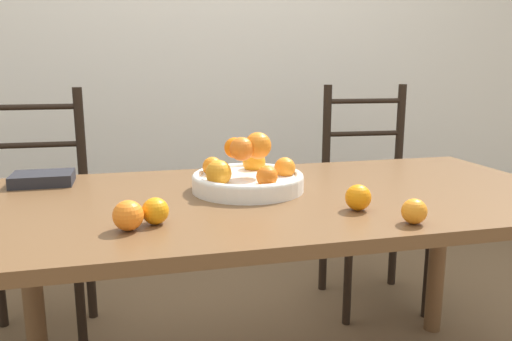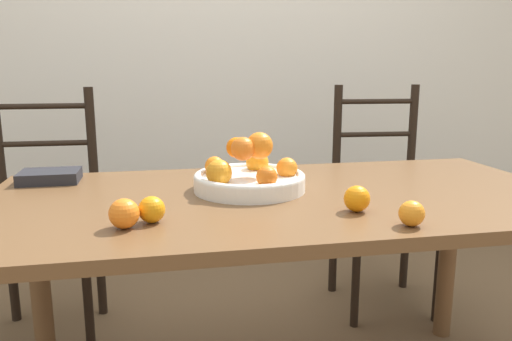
{
  "view_description": "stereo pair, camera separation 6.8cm",
  "coord_description": "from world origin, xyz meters",
  "px_view_note": "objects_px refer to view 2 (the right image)",
  "views": [
    {
      "loc": [
        -0.43,
        -1.4,
        1.13
      ],
      "look_at": [
        -0.09,
        -0.04,
        0.84
      ],
      "focal_mm": 35.0,
      "sensor_mm": 36.0,
      "label": 1
    },
    {
      "loc": [
        -0.37,
        -1.41,
        1.13
      ],
      "look_at": [
        -0.09,
        -0.04,
        0.84
      ],
      "focal_mm": 35.0,
      "sensor_mm": 36.0,
      "label": 2
    }
  ],
  "objects_px": {
    "fruit_bowl": "(249,175)",
    "orange_loose_2": "(412,213)",
    "orange_loose_1": "(124,214)",
    "chair_right": "(382,204)",
    "orange_loose_0": "(357,199)",
    "book_stack": "(50,176)",
    "orange_loose_3": "(152,210)",
    "chair_left": "(44,223)"
  },
  "relations": [
    {
      "from": "fruit_bowl",
      "to": "orange_loose_3",
      "type": "distance_m",
      "value": 0.4
    },
    {
      "from": "fruit_bowl",
      "to": "orange_loose_3",
      "type": "xyz_separation_m",
      "value": [
        -0.29,
        -0.27,
        -0.01
      ]
    },
    {
      "from": "fruit_bowl",
      "to": "orange_loose_1",
      "type": "relative_size",
      "value": 4.76
    },
    {
      "from": "orange_loose_0",
      "to": "chair_left",
      "type": "height_order",
      "value": "chair_left"
    },
    {
      "from": "fruit_bowl",
      "to": "book_stack",
      "type": "distance_m",
      "value": 0.67
    },
    {
      "from": "fruit_bowl",
      "to": "orange_loose_2",
      "type": "relative_size",
      "value": 5.51
    },
    {
      "from": "orange_loose_0",
      "to": "chair_left",
      "type": "relative_size",
      "value": 0.07
    },
    {
      "from": "orange_loose_1",
      "to": "chair_right",
      "type": "bearing_deg",
      "value": 40.22
    },
    {
      "from": "fruit_bowl",
      "to": "orange_loose_2",
      "type": "xyz_separation_m",
      "value": [
        0.32,
        -0.42,
        -0.02
      ]
    },
    {
      "from": "fruit_bowl",
      "to": "orange_loose_2",
      "type": "bearing_deg",
      "value": -53.01
    },
    {
      "from": "orange_loose_3",
      "to": "fruit_bowl",
      "type": "bearing_deg",
      "value": 42.98
    },
    {
      "from": "orange_loose_1",
      "to": "book_stack",
      "type": "relative_size",
      "value": 0.38
    },
    {
      "from": "fruit_bowl",
      "to": "orange_loose_1",
      "type": "distance_m",
      "value": 0.47
    },
    {
      "from": "orange_loose_1",
      "to": "orange_loose_3",
      "type": "height_order",
      "value": "orange_loose_1"
    },
    {
      "from": "orange_loose_1",
      "to": "orange_loose_2",
      "type": "height_order",
      "value": "orange_loose_1"
    },
    {
      "from": "fruit_bowl",
      "to": "chair_left",
      "type": "height_order",
      "value": "chair_left"
    },
    {
      "from": "orange_loose_0",
      "to": "chair_right",
      "type": "relative_size",
      "value": 0.07
    },
    {
      "from": "chair_left",
      "to": "book_stack",
      "type": "xyz_separation_m",
      "value": [
        0.12,
        -0.39,
        0.28
      ]
    },
    {
      "from": "orange_loose_0",
      "to": "orange_loose_2",
      "type": "xyz_separation_m",
      "value": [
        0.08,
        -0.14,
        -0.0
      ]
    },
    {
      "from": "orange_loose_0",
      "to": "chair_left",
      "type": "distance_m",
      "value": 1.38
    },
    {
      "from": "fruit_bowl",
      "to": "orange_loose_1",
      "type": "height_order",
      "value": "fruit_bowl"
    },
    {
      "from": "orange_loose_2",
      "to": "orange_loose_0",
      "type": "bearing_deg",
      "value": 120.01
    },
    {
      "from": "book_stack",
      "to": "orange_loose_1",
      "type": "bearing_deg",
      "value": -63.56
    },
    {
      "from": "orange_loose_1",
      "to": "orange_loose_3",
      "type": "bearing_deg",
      "value": 27.21
    },
    {
      "from": "book_stack",
      "to": "orange_loose_0",
      "type": "bearing_deg",
      "value": -31.05
    },
    {
      "from": "orange_loose_1",
      "to": "book_stack",
      "type": "xyz_separation_m",
      "value": [
        -0.27,
        0.55,
        -0.02
      ]
    },
    {
      "from": "orange_loose_0",
      "to": "chair_right",
      "type": "distance_m",
      "value": 1.09
    },
    {
      "from": "fruit_bowl",
      "to": "orange_loose_0",
      "type": "height_order",
      "value": "fruit_bowl"
    },
    {
      "from": "orange_loose_2",
      "to": "book_stack",
      "type": "height_order",
      "value": "orange_loose_2"
    },
    {
      "from": "orange_loose_0",
      "to": "chair_right",
      "type": "xyz_separation_m",
      "value": [
        0.52,
        0.92,
        -0.29
      ]
    },
    {
      "from": "orange_loose_2",
      "to": "book_stack",
      "type": "xyz_separation_m",
      "value": [
        -0.95,
        0.66,
        -0.01
      ]
    },
    {
      "from": "orange_loose_1",
      "to": "chair_left",
      "type": "bearing_deg",
      "value": 112.56
    },
    {
      "from": "fruit_bowl",
      "to": "orange_loose_1",
      "type": "xyz_separation_m",
      "value": [
        -0.36,
        -0.31,
        -0.01
      ]
    },
    {
      "from": "fruit_bowl",
      "to": "orange_loose_1",
      "type": "bearing_deg",
      "value": -139.39
    },
    {
      "from": "orange_loose_0",
      "to": "chair_left",
      "type": "bearing_deg",
      "value": 137.1
    },
    {
      "from": "orange_loose_2",
      "to": "chair_right",
      "type": "distance_m",
      "value": 1.18
    },
    {
      "from": "orange_loose_1",
      "to": "chair_right",
      "type": "distance_m",
      "value": 1.49
    },
    {
      "from": "fruit_bowl",
      "to": "book_stack",
      "type": "bearing_deg",
      "value": 159.16
    },
    {
      "from": "orange_loose_2",
      "to": "orange_loose_3",
      "type": "height_order",
      "value": "orange_loose_3"
    },
    {
      "from": "orange_loose_0",
      "to": "orange_loose_3",
      "type": "xyz_separation_m",
      "value": [
        -0.53,
        0.01,
        -0.0
      ]
    },
    {
      "from": "orange_loose_3",
      "to": "chair_left",
      "type": "distance_m",
      "value": 1.06
    },
    {
      "from": "orange_loose_3",
      "to": "book_stack",
      "type": "bearing_deg",
      "value": 123.13
    }
  ]
}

